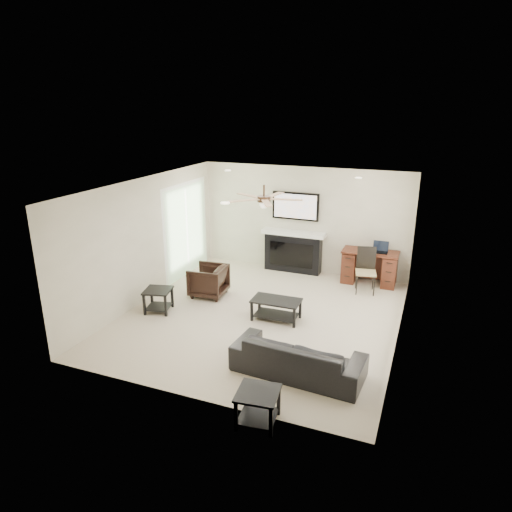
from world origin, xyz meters
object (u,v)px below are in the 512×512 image
Objects in this scene: armchair at (208,281)px; coffee_table at (276,310)px; fireplace_unit at (293,233)px; desk at (369,267)px; sofa at (298,357)px.

armchair is 1.79m from coffee_table.
fireplace_unit is 1.92m from desk.
armchair is 0.80× the size of coffee_table.
armchair reaches higher than coffee_table.
coffee_table is 2.83m from desk.
desk is at bearing 60.44° from coffee_table.
armchair is at bearing -147.49° from desk.
desk is at bearing -92.36° from sofa.
coffee_table is at bearing 67.66° from armchair.
desk reaches higher than sofa.
coffee_table is 2.77m from fireplace_unit.
fireplace_unit is 1.57× the size of desk.
sofa is 4.49m from fireplace_unit.
armchair is 2.47m from fireplace_unit.
desk is at bearing -4.04° from fireplace_unit.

